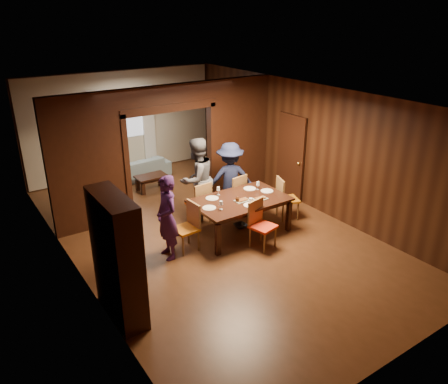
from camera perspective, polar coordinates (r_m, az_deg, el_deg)
floor at (r=9.35m, az=-2.01°, el=-5.31°), size 9.00×9.00×0.00m
ceiling at (r=8.38m, az=-2.29°, el=12.45°), size 5.50×9.00×0.02m
room_walls at (r=10.31m, az=-7.74°, el=6.29°), size 5.52×9.01×2.90m
person_purple at (r=8.19m, az=-7.45°, el=-3.35°), size 0.43×0.62×1.65m
person_grey at (r=9.63m, az=-3.57°, el=1.66°), size 1.06×0.91×1.87m
person_navy at (r=9.90m, az=0.79°, el=1.75°), size 1.25×1.00×1.69m
sofa at (r=12.39m, az=-11.61°, el=2.96°), size 2.03×0.93×0.57m
serving_bowl at (r=9.23m, az=2.22°, el=-0.23°), size 0.28×0.28×0.07m
dining_table at (r=9.21m, az=2.08°, el=-3.10°), size 1.96×1.22×0.76m
coffee_table at (r=11.57m, az=-9.44°, el=1.20°), size 0.80×0.50×0.40m
chair_left at (r=8.53m, az=-5.07°, el=-4.65°), size 0.47×0.47×0.97m
chair_right at (r=9.89m, az=8.36°, el=-0.79°), size 0.56×0.56×0.97m
chair_far_l at (r=9.60m, az=-3.38°, el=-1.32°), size 0.48×0.48×0.97m
chair_far_r at (r=10.00m, az=1.23°, el=-0.25°), size 0.51×0.51×0.97m
chair_near at (r=8.62m, az=5.13°, el=-4.33°), size 0.53×0.53×0.97m
hutch at (r=6.73m, az=-13.78°, el=-8.37°), size 0.40×1.20×2.00m
door_right at (r=10.82m, az=8.70°, el=4.51°), size 0.06×0.90×2.10m
window_far at (r=12.54m, az=-13.14°, el=9.80°), size 1.20×0.03×1.30m
curtain_left at (r=12.37m, az=-16.13°, el=7.17°), size 0.35×0.06×2.40m
curtain_right at (r=12.88m, az=-9.78°, el=8.34°), size 0.35×0.06×2.40m
plate_left at (r=8.65m, az=-1.94°, el=-2.09°), size 0.27×0.27×0.01m
plate_far_l at (r=9.08m, az=-1.56°, el=-0.82°), size 0.27×0.27×0.01m
plate_far_r at (r=9.58m, az=3.38°, el=0.46°), size 0.27×0.27×0.01m
plate_right at (r=9.48m, az=5.64°, el=0.14°), size 0.27×0.27×0.01m
plate_near at (r=8.78m, az=3.44°, el=-1.72°), size 0.27×0.27×0.01m
platter_a at (r=8.96m, az=2.37°, el=-1.08°), size 0.30×0.20×0.04m
platter_b at (r=9.07m, az=4.75°, el=-0.84°), size 0.30×0.20×0.04m
wineglass_left at (r=8.55m, az=-0.39°, el=-1.75°), size 0.08×0.08×0.18m
wineglass_far at (r=9.23m, az=-0.75°, el=0.15°), size 0.08×0.08×0.18m
wineglass_right at (r=9.53m, az=4.45°, el=0.85°), size 0.08×0.08×0.18m
tumbler at (r=8.79m, az=3.51°, el=-1.24°), size 0.07×0.07×0.14m
condiment_jar at (r=8.90m, az=1.76°, el=-0.98°), size 0.08×0.08×0.11m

